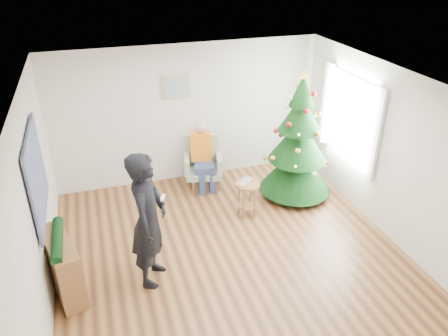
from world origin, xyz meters
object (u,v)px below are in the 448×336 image
object	(u,v)px
stool	(247,199)
standing_man	(148,220)
console	(63,266)
christmas_tree	(298,142)
armchair	(203,169)

from	to	relation	value
stool	standing_man	distance (m)	2.17
standing_man	console	world-z (taller)	standing_man
christmas_tree	console	world-z (taller)	christmas_tree
stool	armchair	size ratio (longest dim) A/B	0.64
standing_man	christmas_tree	bearing A→B (deg)	-38.91
console	christmas_tree	bearing A→B (deg)	3.60
stool	standing_man	world-z (taller)	standing_man
christmas_tree	stool	bearing A→B (deg)	-160.26
christmas_tree	armchair	distance (m)	1.86
armchair	standing_man	world-z (taller)	standing_man
armchair	standing_man	distance (m)	2.72
armchair	stool	bearing A→B (deg)	-57.84
armchair	standing_man	size ratio (longest dim) A/B	0.50
stool	standing_man	bearing A→B (deg)	-148.75
stool	console	world-z (taller)	console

